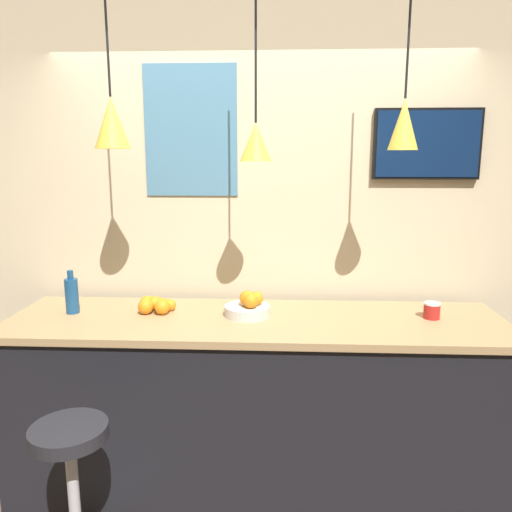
# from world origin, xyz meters

# --- Properties ---
(back_wall) EXTENTS (8.00, 0.06, 2.90)m
(back_wall) POSITION_xyz_m (0.00, 1.10, 1.45)
(back_wall) COLOR beige
(back_wall) RESTS_ON ground_plane
(service_counter) EXTENTS (2.73, 0.74, 1.02)m
(service_counter) POSITION_xyz_m (0.00, 0.62, 0.51)
(service_counter) COLOR black
(service_counter) RESTS_ON ground_plane
(bar_stool) EXTENTS (0.45, 0.45, 0.77)m
(bar_stool) POSITION_xyz_m (-0.76, -0.12, 0.46)
(bar_stool) COLOR #B7B7BC
(bar_stool) RESTS_ON ground_plane
(fruit_bowl) EXTENTS (0.26, 0.26, 0.14)m
(fruit_bowl) POSITION_xyz_m (-0.04, 0.66, 1.07)
(fruit_bowl) COLOR beige
(fruit_bowl) RESTS_ON service_counter
(orange_pile) EXTENTS (0.21, 0.17, 0.09)m
(orange_pile) POSITION_xyz_m (-0.58, 0.71, 1.06)
(orange_pile) COLOR orange
(orange_pile) RESTS_ON service_counter
(juice_bottle) EXTENTS (0.07, 0.07, 0.25)m
(juice_bottle) POSITION_xyz_m (-1.05, 0.67, 1.12)
(juice_bottle) COLOR navy
(juice_bottle) RESTS_ON service_counter
(spread_jar) EXTENTS (0.09, 0.09, 0.09)m
(spread_jar) POSITION_xyz_m (0.96, 0.67, 1.06)
(spread_jar) COLOR red
(spread_jar) RESTS_ON service_counter
(pendant_lamp_left) EXTENTS (0.18, 0.18, 0.87)m
(pendant_lamp_left) POSITION_xyz_m (-0.74, 0.60, 2.06)
(pendant_lamp_left) COLOR black
(pendant_lamp_middle) EXTENTS (0.16, 0.16, 0.93)m
(pendant_lamp_middle) POSITION_xyz_m (0.00, 0.60, 1.97)
(pendant_lamp_middle) COLOR black
(pendant_lamp_right) EXTENTS (0.15, 0.15, 0.88)m
(pendant_lamp_right) POSITION_xyz_m (0.74, 0.60, 2.05)
(pendant_lamp_right) COLOR black
(mounted_tv) EXTENTS (0.62, 0.04, 0.41)m
(mounted_tv) POSITION_xyz_m (0.99, 1.04, 1.96)
(mounted_tv) COLOR black
(wall_poster) EXTENTS (0.56, 0.01, 0.78)m
(wall_poster) POSITION_xyz_m (-0.42, 1.06, 2.04)
(wall_poster) COLOR teal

